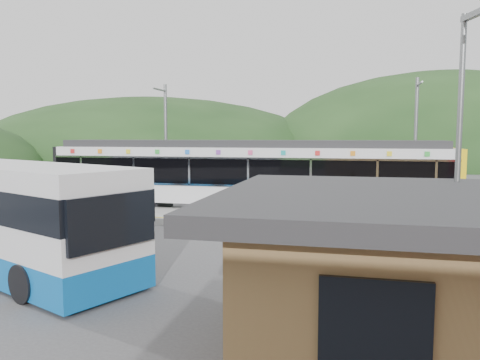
# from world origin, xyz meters

# --- Properties ---
(ground) EXTENTS (120.00, 120.00, 0.00)m
(ground) POSITION_xyz_m (0.00, 0.00, 0.00)
(ground) COLOR #4C4C4F
(ground) RESTS_ON ground
(hills) EXTENTS (146.00, 149.00, 26.00)m
(hills) POSITION_xyz_m (6.19, 5.29, 0.00)
(hills) COLOR #1E3D19
(hills) RESTS_ON ground
(platform) EXTENTS (26.00, 3.20, 0.30)m
(platform) POSITION_xyz_m (0.00, 3.30, 0.15)
(platform) COLOR #9E9E99
(platform) RESTS_ON ground
(yellow_line) EXTENTS (26.00, 0.10, 0.01)m
(yellow_line) POSITION_xyz_m (0.00, 2.00, 0.30)
(yellow_line) COLOR yellow
(yellow_line) RESTS_ON platform
(train) EXTENTS (20.44, 3.01, 3.74)m
(train) POSITION_xyz_m (-1.59, 6.00, 2.06)
(train) COLOR black
(train) RESTS_ON ground
(catenary_mast_west) EXTENTS (0.18, 1.80, 7.00)m
(catenary_mast_west) POSITION_xyz_m (-7.00, 8.56, 3.65)
(catenary_mast_west) COLOR slate
(catenary_mast_west) RESTS_ON ground
(catenary_mast_east) EXTENTS (0.18, 1.80, 7.00)m
(catenary_mast_east) POSITION_xyz_m (7.00, 8.56, 3.65)
(catenary_mast_east) COLOR slate
(catenary_mast_east) RESTS_ON ground
(lamp_post) EXTENTS (0.43, 1.18, 6.53)m
(lamp_post) POSITION_xyz_m (5.93, -6.75, 3.89)
(lamp_post) COLOR slate
(lamp_post) RESTS_ON ground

